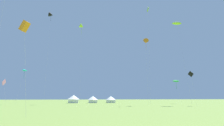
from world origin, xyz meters
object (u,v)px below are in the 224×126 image
Objects in this scene: kite_orange_delta at (146,42)px; kite_black_delta at (51,15)px; kite_lime_delta at (82,26)px; kite_pink_diamond at (4,82)px; kite_cyan_parafoil at (25,70)px; kite_green_parafoil at (176,81)px; kite_orange_box at (25,26)px; festival_tent_center at (93,99)px; festival_tent_right at (111,99)px; kite_black_diamond at (191,74)px; kite_lime_parafoil at (177,23)px; kite_lime_diamond at (148,11)px; festival_tent_left at (74,99)px.

kite_black_delta reaches higher than kite_orange_delta.
kite_black_delta is at bearing -141.43° from kite_lime_delta.
kite_pink_diamond is at bearing -141.89° from kite_lime_delta.
kite_cyan_parafoil reaches higher than kite_green_parafoil.
kite_orange_box reaches higher than festival_tent_center.
festival_tent_right is (32.68, 10.43, -10.00)m from kite_cyan_parafoil.
kite_cyan_parafoil is 13.75m from kite_pink_diamond.
kite_black_diamond is 1.06× the size of kite_green_parafoil.
kite_cyan_parafoil is at bearing 166.72° from kite_lime_parafoil.
kite_lime_diamond is 29.30m from kite_green_parafoil.
kite_black_delta is at bearing 162.66° from kite_black_diamond.
kite_cyan_parafoil is at bearing 145.17° from kite_black_delta.
kite_green_parafoil is 42.43m from festival_tent_left.
kite_lime_delta is (10.57, 8.43, 0.48)m from kite_black_delta.
kite_black_delta reaches higher than festival_tent_left.
kite_orange_box is at bearing -104.04° from festival_tent_center.
kite_black_diamond is 1.95× the size of festival_tent_left.
kite_black_delta is 1.10× the size of kite_lime_parafoil.
kite_black_diamond reaches higher than festival_tent_left.
kite_lime_diamond reaches higher than festival_tent_right.
kite_orange_box is at bearing -82.98° from kite_black_delta.
kite_pink_diamond is at bearing -179.74° from kite_lime_parafoil.
kite_black_diamond is 0.31× the size of kite_black_delta.
kite_black_diamond is 0.81× the size of kite_orange_box.
festival_tent_left is (16.75, 10.43, -9.75)m from kite_cyan_parafoil.
kite_lime_diamond is at bearing -37.41° from festival_tent_left.
kite_lime_parafoil is at bearing -24.05° from kite_lime_delta.
kite_pink_diamond reaches higher than festival_tent_left.
kite_lime_diamond is at bearing 129.95° from kite_black_diamond.
festival_tent_left is at bearing 105.56° from kite_lime_delta.
kite_lime_parafoil is 6.54× the size of festival_tent_center.
kite_lime_delta is at bearing 38.11° from kite_pink_diamond.
kite_orange_box is 29.87m from kite_pink_diamond.
kite_lime_parafoil is (44.20, -6.59, -2.49)m from kite_black_delta.
kite_black_delta reaches higher than kite_cyan_parafoil.
kite_lime_diamond reaches higher than festival_tent_left.
kite_lime_parafoil is at bearing -39.48° from festival_tent_center.
kite_black_delta is 21.63m from kite_cyan_parafoil.
kite_lime_diamond reaches higher than kite_orange_box.
festival_tent_center is at bearing 124.56° from kite_orange_delta.
kite_orange_delta is at bearing -70.98° from festival_tent_right.
kite_pink_diamond reaches higher than festival_tent_center.
kite_pink_diamond is (-51.46, 6.47, -2.60)m from kite_black_diamond.
kite_black_diamond is at bearing -33.08° from kite_orange_delta.
kite_lime_delta reaches higher than kite_black_diamond.
kite_orange_box is 1.68× the size of kite_pink_diamond.
kite_green_parafoil is (16.09, 9.89, -11.88)m from kite_orange_delta.
kite_lime_diamond is 8.07× the size of festival_tent_center.
kite_black_delta reaches higher than festival_tent_center.
kite_black_delta is at bearing -117.29° from festival_tent_left.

